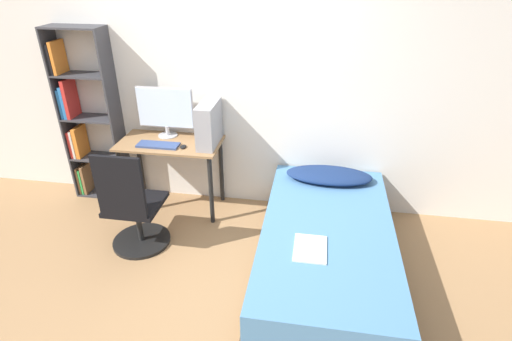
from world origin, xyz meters
TOP-DOWN VIEW (x-y plane):
  - ground_plane at (0.00, 0.00)m, footprint 14.00×14.00m
  - wall_back at (0.00, 1.52)m, footprint 8.00×0.05m
  - desk at (-0.50, 1.23)m, footprint 1.01×0.52m
  - bookshelf at (-1.48, 1.37)m, footprint 0.58×0.25m
  - office_chair at (-0.63, 0.53)m, footprint 0.53×0.53m
  - bed at (1.07, 0.47)m, footprint 1.07×2.04m
  - pillow at (1.07, 1.23)m, footprint 0.82×0.36m
  - magazine at (0.94, 0.17)m, footprint 0.24×0.32m
  - monitor at (-0.58, 1.38)m, footprint 0.58×0.19m
  - keyboard at (-0.58, 1.13)m, footprint 0.40×0.15m
  - pc_tower at (-0.10, 1.26)m, footprint 0.16×0.43m
  - mouse at (-0.33, 1.13)m, footprint 0.06×0.09m

SIDE VIEW (x-z plane):
  - ground_plane at x=0.00m, z-range 0.00..0.00m
  - bed at x=1.07m, z-range 0.00..0.46m
  - office_chair at x=-0.63m, z-range -0.12..0.87m
  - magazine at x=0.94m, z-range 0.47..0.48m
  - pillow at x=1.07m, z-range 0.47..0.58m
  - desk at x=-0.50m, z-range 0.24..1.00m
  - keyboard at x=-0.58m, z-range 0.75..0.77m
  - mouse at x=-0.33m, z-range 0.75..0.77m
  - bookshelf at x=-1.48m, z-range -0.04..1.77m
  - pc_tower at x=-0.10m, z-range 0.75..1.17m
  - monitor at x=-0.58m, z-range 0.78..1.28m
  - wall_back at x=0.00m, z-range 0.00..2.50m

